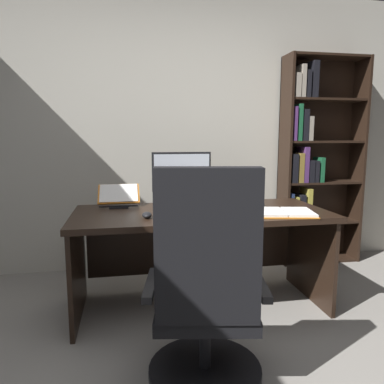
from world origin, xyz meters
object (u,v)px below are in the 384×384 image
object	(u,v)px
notepad	(233,209)
office_chair	(206,298)
desk	(198,234)
bookshelf	(312,163)
reading_stand_with_book	(119,196)
computer_mouse	(147,215)
laptop	(236,196)
keyboard	(192,214)
monitor	(182,179)
open_binder	(284,212)
pen	(236,207)

from	to	relation	value
notepad	office_chair	bearing A→B (deg)	-114.35
desk	office_chair	xyz separation A→B (m)	(-0.16, -0.97, -0.06)
bookshelf	reading_stand_with_book	world-z (taller)	bookshelf
computer_mouse	notepad	world-z (taller)	computer_mouse
office_chair	computer_mouse	size ratio (longest dim) A/B	10.86
desk	laptop	xyz separation A→B (m)	(0.35, 0.19, 0.24)
notepad	computer_mouse	bearing A→B (deg)	-164.74
office_chair	notepad	world-z (taller)	office_chair
desk	keyboard	bearing A→B (deg)	-111.62
desk	bookshelf	size ratio (longest dim) A/B	0.90
bookshelf	computer_mouse	bearing A→B (deg)	-150.55
monitor	open_binder	size ratio (longest dim) A/B	1.02
pen	office_chair	bearing A→B (deg)	-115.39
laptop	reading_stand_with_book	bearing A→B (deg)	177.28
laptop	computer_mouse	size ratio (longest dim) A/B	3.35
monitor	notepad	xyz separation A→B (m)	(0.35, -0.25, -0.20)
desk	open_binder	xyz separation A→B (m)	(0.55, -0.29, 0.20)
monitor	laptop	distance (m)	0.48
laptop	pen	size ratio (longest dim) A/B	2.49
desk	notepad	size ratio (longest dim) A/B	8.68
pen	laptop	bearing A→B (deg)	72.50
notepad	laptop	bearing A→B (deg)	68.58
laptop	keyboard	size ratio (longest dim) A/B	0.83
notepad	desk	bearing A→B (deg)	165.27
reading_stand_with_book	bookshelf	bearing A→B (deg)	14.15
pen	monitor	bearing A→B (deg)	145.61
office_chair	reading_stand_with_book	xyz separation A→B (m)	(-0.43, 1.21, 0.33)
monitor	reading_stand_with_book	size ratio (longest dim) A/B	1.46
reading_stand_with_book	open_binder	distance (m)	1.25
office_chair	open_binder	world-z (taller)	office_chair
keyboard	reading_stand_with_book	distance (m)	0.69
office_chair	reading_stand_with_book	size ratio (longest dim) A/B	3.56
keyboard	notepad	world-z (taller)	keyboard
desk	keyboard	size ratio (longest dim) A/B	4.34
desk	notepad	distance (m)	0.33
office_chair	pen	size ratio (longest dim) A/B	8.07
desk	reading_stand_with_book	world-z (taller)	reading_stand_with_book
keyboard	pen	bearing A→B (deg)	25.66
desk	keyboard	distance (m)	0.33
laptop	computer_mouse	world-z (taller)	laptop
computer_mouse	notepad	size ratio (longest dim) A/B	0.50
keyboard	monitor	bearing A→B (deg)	90.00
notepad	monitor	bearing A→B (deg)	144.10
open_binder	office_chair	bearing A→B (deg)	-124.55
pen	notepad	bearing A→B (deg)	180.00
bookshelf	computer_mouse	distance (m)	1.96
desk	pen	distance (m)	0.35
keyboard	reading_stand_with_book	size ratio (longest dim) A/B	1.32
keyboard	computer_mouse	xyz separation A→B (m)	(-0.30, 0.00, 0.01)
keyboard	desk	bearing A→B (deg)	68.38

